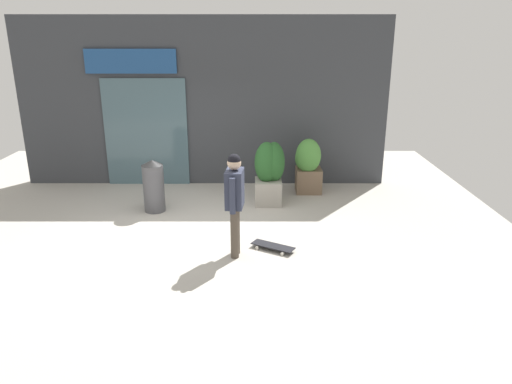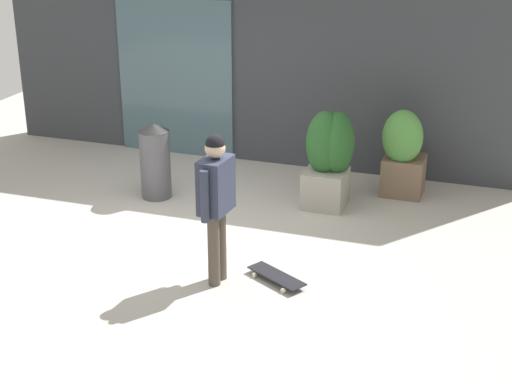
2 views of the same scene
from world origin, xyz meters
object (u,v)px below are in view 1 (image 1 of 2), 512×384
(planter_box_left, at_px, (271,170))
(planter_box_right, at_px, (309,164))
(skateboard, at_px, (274,246))
(trash_bin, at_px, (155,186))
(skateboarder, at_px, (236,195))

(planter_box_left, xyz_separation_m, planter_box_right, (0.85, 0.70, -0.07))
(skateboard, relative_size, trash_bin, 0.71)
(skateboarder, distance_m, skateboard, 1.16)
(planter_box_left, distance_m, planter_box_right, 1.11)
(skateboarder, relative_size, skateboard, 2.26)
(skateboarder, distance_m, planter_box_left, 2.61)
(skateboard, xyz_separation_m, trash_bin, (-2.31, 1.81, 0.47))
(planter_box_left, relative_size, trash_bin, 1.24)
(planter_box_right, bearing_deg, planter_box_left, -140.63)
(skateboard, relative_size, planter_box_right, 0.60)
(skateboard, bearing_deg, skateboarder, -131.91)
(skateboarder, distance_m, trash_bin, 2.68)
(skateboard, relative_size, planter_box_left, 0.57)
(skateboarder, distance_m, planter_box_right, 3.56)
(skateboard, distance_m, planter_box_left, 2.40)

